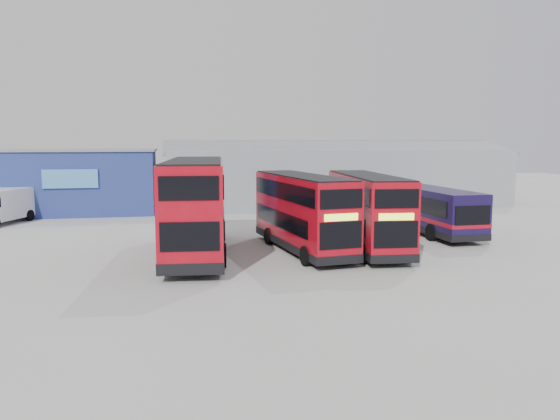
# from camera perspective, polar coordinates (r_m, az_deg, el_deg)

# --- Properties ---
(ground_plane) EXTENTS (120.00, 120.00, 0.00)m
(ground_plane) POSITION_cam_1_polar(r_m,az_deg,el_deg) (30.10, 1.54, -3.86)
(ground_plane) COLOR #9D9D98
(ground_plane) RESTS_ON ground
(office_block) EXTENTS (12.30, 8.32, 5.12)m
(office_block) POSITION_cam_1_polar(r_m,az_deg,el_deg) (47.53, -20.20, 2.91)
(office_block) COLOR navy
(office_block) RESTS_ON ground
(maintenance_shed) EXTENTS (30.50, 12.00, 5.89)m
(maintenance_shed) POSITION_cam_1_polar(r_m,az_deg,el_deg) (51.02, 5.42, 3.61)
(maintenance_shed) COLOR gray
(maintenance_shed) RESTS_ON ground
(double_decker_left) EXTENTS (3.74, 11.68, 4.86)m
(double_decker_left) POSITION_cam_1_polar(r_m,az_deg,el_deg) (27.87, -8.78, 0.20)
(double_decker_left) COLOR #A40917
(double_decker_left) RESTS_ON ground
(double_decker_centre) EXTENTS (3.56, 9.74, 4.03)m
(double_decker_centre) POSITION_cam_1_polar(r_m,az_deg,el_deg) (28.62, 2.34, -0.37)
(double_decker_centre) COLOR #A40917
(double_decker_centre) RESTS_ON ground
(double_decker_right) EXTENTS (3.01, 9.64, 4.02)m
(double_decker_right) POSITION_cam_1_polar(r_m,az_deg,el_deg) (29.40, 9.10, -0.27)
(double_decker_right) COLOR #A40917
(double_decker_right) RESTS_ON ground
(single_decker_blue) EXTENTS (2.85, 10.70, 2.88)m
(single_decker_blue) POSITION_cam_1_polar(r_m,az_deg,el_deg) (35.97, 14.97, 0.02)
(single_decker_blue) COLOR #110C36
(single_decker_blue) RESTS_ON ground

